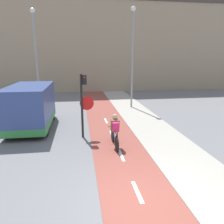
{
  "coord_description": "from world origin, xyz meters",
  "views": [
    {
      "loc": [
        -1.57,
        -4.94,
        3.81
      ],
      "look_at": [
        0.0,
        5.47,
        1.2
      ],
      "focal_mm": 35.0,
      "sensor_mm": 36.0,
      "label": 1
    }
  ],
  "objects_px": {
    "cyclist_near": "(115,132)",
    "van": "(31,107)",
    "street_lamp_far": "(36,50)",
    "traffic_light_pole": "(83,99)",
    "street_lamp_sidewalk": "(133,49)"
  },
  "relations": [
    {
      "from": "traffic_light_pole",
      "to": "cyclist_near",
      "type": "relative_size",
      "value": 1.73
    },
    {
      "from": "street_lamp_far",
      "to": "van",
      "type": "xyz_separation_m",
      "value": [
        0.43,
        -5.2,
        -3.25
      ]
    },
    {
      "from": "cyclist_near",
      "to": "street_lamp_far",
      "type": "bearing_deg",
      "value": 118.0
    },
    {
      "from": "street_lamp_far",
      "to": "cyclist_near",
      "type": "relative_size",
      "value": 4.07
    },
    {
      "from": "cyclist_near",
      "to": "van",
      "type": "distance_m",
      "value": 5.36
    },
    {
      "from": "van",
      "to": "street_lamp_far",
      "type": "bearing_deg",
      "value": 94.71
    },
    {
      "from": "street_lamp_far",
      "to": "street_lamp_sidewalk",
      "type": "height_order",
      "value": "street_lamp_sidewalk"
    },
    {
      "from": "cyclist_near",
      "to": "van",
      "type": "xyz_separation_m",
      "value": [
        -4.14,
        3.38,
        0.46
      ]
    },
    {
      "from": "traffic_light_pole",
      "to": "street_lamp_far",
      "type": "distance_m",
      "value": 8.23
    },
    {
      "from": "street_lamp_sidewalk",
      "to": "cyclist_near",
      "type": "distance_m",
      "value": 8.86
    },
    {
      "from": "street_lamp_far",
      "to": "street_lamp_sidewalk",
      "type": "distance_m",
      "value": 7.19
    },
    {
      "from": "cyclist_near",
      "to": "van",
      "type": "bearing_deg",
      "value": 140.75
    },
    {
      "from": "traffic_light_pole",
      "to": "van",
      "type": "bearing_deg",
      "value": 146.07
    },
    {
      "from": "street_lamp_sidewalk",
      "to": "van",
      "type": "height_order",
      "value": "street_lamp_sidewalk"
    },
    {
      "from": "street_lamp_sidewalk",
      "to": "cyclist_near",
      "type": "bearing_deg",
      "value": -108.61
    }
  ]
}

